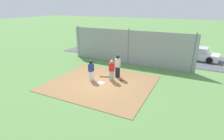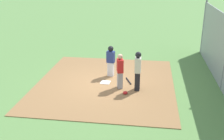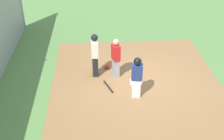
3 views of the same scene
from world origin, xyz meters
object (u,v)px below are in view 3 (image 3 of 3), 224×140
object	(u,v)px
catcher	(116,58)
umpire	(95,54)
home_plate	(136,82)
baseball_bat	(108,87)
catcher_mask	(107,67)
runner	(137,75)

from	to	relation	value
catcher	umpire	distance (m)	0.81
home_plate	catcher	distance (m)	1.21
umpire	baseball_bat	distance (m)	1.34
home_plate	catcher	size ratio (longest dim) A/B	0.27
home_plate	catcher	world-z (taller)	catcher
umpire	catcher_mask	bearing A→B (deg)	47.82
home_plate	umpire	distance (m)	1.89
catcher	umpire	size ratio (longest dim) A/B	0.91
catcher	umpire	xyz separation A→B (m)	(-0.12, -0.79, 0.10)
umpire	runner	world-z (taller)	umpire
home_plate	runner	xyz separation A→B (m)	(0.89, -0.13, 0.86)
catcher_mask	baseball_bat	bearing A→B (deg)	-1.21
runner	catcher_mask	world-z (taller)	runner
catcher	baseball_bat	size ratio (longest dim) A/B	1.99
catcher	umpire	world-z (taller)	umpire
home_plate	baseball_bat	world-z (taller)	baseball_bat
home_plate	umpire	size ratio (longest dim) A/B	0.25
home_plate	baseball_bat	size ratio (longest dim) A/B	0.55
runner	catcher_mask	xyz separation A→B (m)	(-2.02, -0.92, -0.81)
runner	baseball_bat	xyz separation A→B (m)	(-0.62, -0.95, -0.84)
home_plate	runner	size ratio (longest dim) A/B	0.28
catcher	catcher_mask	distance (m)	1.04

